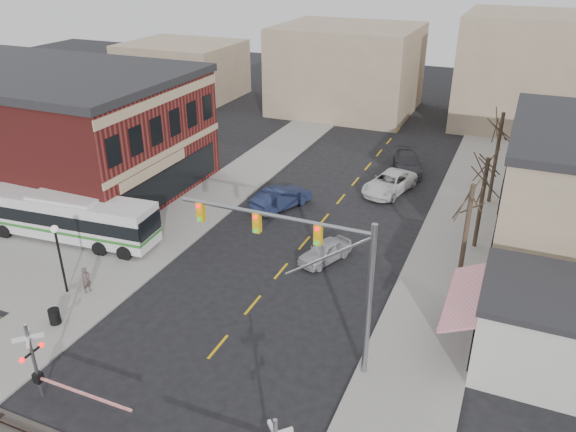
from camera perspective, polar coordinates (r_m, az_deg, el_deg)
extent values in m
plane|color=black|center=(28.35, -9.18, -15.34)|extent=(160.00, 160.00, 0.00)
cube|color=gray|center=(47.20, -6.41, 2.72)|extent=(5.00, 60.00, 0.12)
cube|color=gray|center=(41.99, 16.92, -1.39)|extent=(5.00, 60.00, 0.12)
cube|color=maroon|center=(53.53, -25.64, 8.19)|extent=(30.00, 15.00, 9.00)
cube|color=#262628|center=(52.48, -26.66, 13.15)|extent=(30.40, 15.40, 0.60)
cube|color=tan|center=(43.78, -12.05, 6.37)|extent=(0.10, 15.00, 0.50)
cube|color=tan|center=(42.62, -12.56, 11.57)|extent=(0.10, 15.00, 0.70)
cube|color=black|center=(44.66, -11.75, 3.35)|extent=(0.08, 13.00, 2.60)
cube|color=beige|center=(29.89, 26.51, -10.86)|extent=(8.00, 6.00, 4.00)
cube|color=red|center=(29.12, 17.52, -7.71)|extent=(1.68, 6.00, 0.87)
cylinder|color=#382B21|center=(33.25, 17.52, -2.29)|extent=(0.28, 0.28, 6.75)
cylinder|color=#382B21|center=(38.76, 19.02, 1.24)|extent=(0.28, 0.28, 6.30)
cylinder|color=#382B21|center=(46.07, 20.36, 5.52)|extent=(0.28, 0.28, 7.20)
cube|color=silver|center=(41.00, -21.29, 0.00)|extent=(12.62, 3.71, 2.76)
cube|color=black|center=(40.93, -21.33, 0.24)|extent=(12.67, 3.76, 0.93)
cube|color=#2A7627|center=(41.27, -21.15, -0.80)|extent=(12.67, 3.76, 0.21)
cylinder|color=black|center=(41.56, -21.00, -1.63)|extent=(1.26, 2.77, 1.04)
cylinder|color=gray|center=(25.74, 8.21, -8.80)|extent=(0.28, 0.28, 8.00)
cylinder|color=gray|center=(25.31, -1.60, 0.04)|extent=(9.43, 0.20, 0.20)
cube|color=gold|center=(24.79, 3.08, -1.87)|extent=(0.35, 0.30, 1.00)
cube|color=gold|center=(25.84, -3.17, -0.65)|extent=(0.35, 0.30, 1.00)
cube|color=gold|center=(27.18, -8.86, 0.46)|extent=(0.35, 0.30, 1.00)
cylinder|color=gray|center=(27.83, -24.39, -13.32)|extent=(0.16, 0.16, 4.00)
cube|color=silver|center=(27.07, -24.89, -11.16)|extent=(1.00, 1.00, 0.18)
cube|color=silver|center=(27.07, -24.89, -11.16)|extent=(1.00, 1.00, 0.18)
sphere|color=#FF0C0C|center=(27.27, -25.41, -13.10)|extent=(0.26, 0.26, 0.26)
sphere|color=#FF0C0C|center=(27.80, -23.77, -11.91)|extent=(0.26, 0.26, 0.26)
cube|color=black|center=(28.37, -24.05, -14.74)|extent=(0.35, 0.35, 0.50)
cube|color=#FF0C0C|center=(26.81, -20.00, -16.61)|extent=(5.00, 0.10, 0.10)
cylinder|color=black|center=(34.75, -22.04, -4.38)|extent=(0.14, 0.14, 3.99)
sphere|color=silver|center=(33.79, -22.64, -1.23)|extent=(0.44, 0.44, 0.44)
cylinder|color=black|center=(33.01, -22.63, -9.39)|extent=(0.60, 0.60, 0.88)
imported|color=#A4A4A8|center=(36.34, 3.80, -3.56)|extent=(3.03, 4.33, 1.37)
imported|color=#18213E|center=(43.40, -0.69, 1.88)|extent=(3.66, 5.44, 1.70)
imported|color=silver|center=(46.94, 10.25, 3.31)|extent=(3.97, 6.28, 1.61)
imported|color=#38383D|center=(51.63, 12.04, 5.26)|extent=(3.78, 5.92, 1.60)
imported|color=#554644|center=(34.87, -19.82, -6.14)|extent=(0.51, 0.66, 1.62)
imported|color=#313054|center=(38.19, -15.44, -2.34)|extent=(1.15, 1.12, 1.87)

